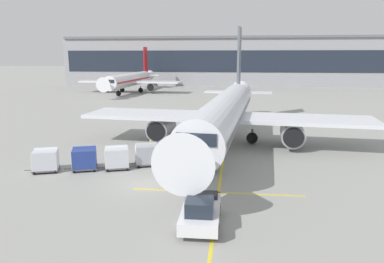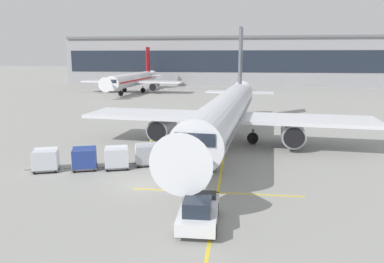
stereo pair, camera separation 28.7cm
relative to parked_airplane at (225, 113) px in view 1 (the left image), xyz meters
The scene contains 16 objects.
ground_plane 14.97m from the parked_airplane, 112.27° to the right, with size 600.00×600.00×0.00m, color gray.
parked_airplane is the anchor object (origin of this frame).
belt_loader 7.99m from the parked_airplane, 124.39° to the right, with size 5.30×3.31×3.13m.
baggage_cart_lead 11.04m from the parked_airplane, 127.14° to the right, with size 2.82×2.16×1.91m.
baggage_cart_second 13.44m from the parked_airplane, 131.47° to the right, with size 2.82×2.16×1.91m.
baggage_cart_third 15.66m from the parked_airplane, 137.11° to the right, with size 2.82×2.16×1.91m.
baggage_cart_fourth 18.42m from the parked_airplane, 141.69° to the right, with size 2.82×2.16×1.91m.
pushback_tug 19.71m from the parked_airplane, 92.18° to the right, with size 2.19×4.44×1.83m.
ground_crew_by_loader 9.60m from the parked_airplane, 135.65° to the right, with size 0.56×0.31×1.74m.
ground_crew_by_carts 7.86m from the parked_airplane, 114.52° to the right, with size 0.30×0.57×1.74m.
safety_cone_engine_keepout 8.94m from the parked_airplane, 161.71° to the right, with size 0.57×0.57×0.65m.
safety_cone_wingtip 6.39m from the parked_airplane, behind, with size 0.53×0.53×0.61m.
apron_guidance_line_lead_in 3.51m from the parked_airplane, 88.53° to the right, with size 0.20×110.00×0.01m.
apron_guidance_line_stop_bar 14.77m from the parked_airplane, 90.25° to the right, with size 12.00×0.20×0.01m.
terminal_building 86.09m from the parked_airplane, 92.23° to the left, with size 102.11×21.09×15.31m.
distant_airplane 59.34m from the parked_airplane, 116.02° to the left, with size 26.43×34.99×11.84m.
Camera 1 is at (6.57, -24.92, 9.36)m, focal length 34.08 mm.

